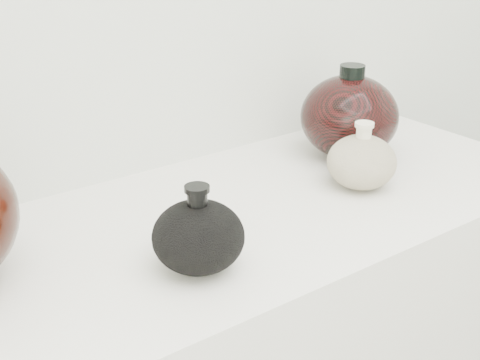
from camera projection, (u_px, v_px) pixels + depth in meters
black_gourd_vase at (198, 236)px, 0.93m from camera, size 0.14×0.14×0.13m
cream_gourd_vase at (362, 161)px, 1.19m from camera, size 0.16×0.16×0.12m
right_round_pot at (349, 116)px, 1.32m from camera, size 0.23×0.23×0.19m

